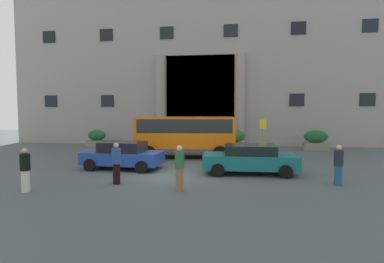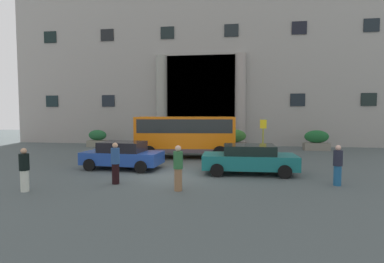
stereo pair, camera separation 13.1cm
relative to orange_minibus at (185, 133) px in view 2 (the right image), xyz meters
name	(u,v)px [view 2 (the right image)]	position (x,y,z in m)	size (l,w,h in m)	color
ground_plane	(167,176)	(0.01, -5.50, -1.67)	(80.00, 64.00, 0.12)	#475151
office_building_facade	(204,52)	(0.01, 11.98, 7.55)	(35.56, 9.72, 18.34)	gray
orange_minibus	(185,133)	(0.00, 0.00, 0.00)	(6.53, 3.09, 2.68)	orange
bus_stop_sign	(263,133)	(5.12, 1.39, -0.07)	(0.44, 0.08, 2.48)	#9A9E17
hedge_planter_entrance_right	(317,141)	(9.56, 5.09, -0.85)	(1.92, 0.80, 1.57)	slate
hedge_planter_entrance_left	(233,140)	(3.12, 4.98, -0.83)	(2.09, 0.75, 1.60)	#6D645D
hedge_planter_far_west	(98,139)	(-8.53, 5.09, -0.91)	(1.66, 0.87, 1.45)	gray
hedge_planter_east	(170,139)	(-2.04, 4.63, -0.83)	(1.93, 0.77, 1.60)	#6F6659
parked_sedan_second	(249,159)	(3.89, -4.70, -0.88)	(4.51, 2.14, 1.40)	#156567
parked_compact_extra	(123,155)	(-2.65, -4.32, -0.87)	(4.18, 2.28, 1.43)	#1F4298
motorcycle_far_end	(114,154)	(-4.04, -2.19, -1.15)	(2.04, 0.71, 0.89)	black
pedestrian_man_crossing	(24,170)	(-4.62, -9.20, -0.78)	(0.36, 0.36, 1.65)	silver
pedestrian_child_trailing	(338,165)	(7.34, -6.60, -0.77)	(0.36, 0.36, 1.66)	#1C5280
pedestrian_woman_with_bag	(178,168)	(1.07, -8.29, -0.73)	(0.36, 0.36, 1.73)	#856041
pedestrian_woman_dark_dress	(115,163)	(-1.71, -7.58, -0.73)	(0.36, 0.36, 1.73)	black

